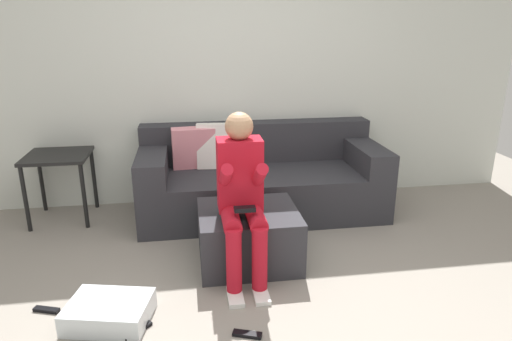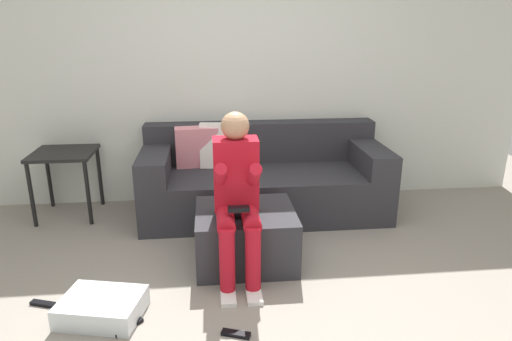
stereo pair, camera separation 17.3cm
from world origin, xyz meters
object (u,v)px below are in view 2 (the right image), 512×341
(couch_sectional, at_px, (262,179))
(remote_under_side_table, at_px, (43,304))
(person_seated, at_px, (237,190))
(storage_bin, at_px, (102,307))
(ottoman, at_px, (245,236))
(side_table, at_px, (64,162))
(remote_by_storage_bin, at_px, (128,327))
(remote_near_ottoman, at_px, (236,334))

(couch_sectional, height_order, remote_under_side_table, couch_sectional)
(person_seated, bearing_deg, remote_under_side_table, -168.23)
(couch_sectional, relative_size, remote_under_side_table, 13.53)
(remote_under_side_table, bearing_deg, storage_bin, -2.79)
(ottoman, height_order, side_table, side_table)
(remote_by_storage_bin, xyz_separation_m, remote_under_side_table, (-0.58, 0.29, 0.00))
(ottoman, xyz_separation_m, remote_near_ottoman, (-0.13, -0.87, -0.19))
(side_table, relative_size, remote_near_ottoman, 3.63)
(person_seated, relative_size, remote_by_storage_bin, 5.90)
(ottoman, bearing_deg, person_seated, -111.31)
(person_seated, distance_m, storage_bin, 1.12)
(remote_near_ottoman, height_order, remote_by_storage_bin, same)
(person_seated, distance_m, remote_under_side_table, 1.44)
(couch_sectional, relative_size, remote_near_ottoman, 13.15)
(storage_bin, xyz_separation_m, remote_by_storage_bin, (0.17, -0.13, -0.06))
(ottoman, relative_size, remote_under_side_table, 4.41)
(person_seated, height_order, remote_by_storage_bin, person_seated)
(person_seated, distance_m, remote_by_storage_bin, 1.09)
(storage_bin, xyz_separation_m, remote_under_side_table, (-0.41, 0.16, -0.06))
(storage_bin, bearing_deg, remote_under_side_table, 158.08)
(storage_bin, bearing_deg, person_seated, 26.49)
(remote_by_storage_bin, bearing_deg, ottoman, -1.37)
(side_table, bearing_deg, remote_by_storage_bin, -65.58)
(storage_bin, height_order, remote_by_storage_bin, storage_bin)
(person_seated, bearing_deg, remote_by_storage_bin, -141.03)
(couch_sectional, distance_m, remote_near_ottoman, 1.87)
(couch_sectional, height_order, ottoman, couch_sectional)
(side_table, distance_m, remote_near_ottoman, 2.44)
(person_seated, xyz_separation_m, remote_under_side_table, (-1.27, -0.26, -0.63))
(side_table, bearing_deg, couch_sectional, -2.83)
(side_table, bearing_deg, person_seated, -39.06)
(ottoman, bearing_deg, remote_by_storage_bin, -135.87)
(ottoman, bearing_deg, remote_under_side_table, -161.67)
(couch_sectional, bearing_deg, person_seated, -105.24)
(side_table, xyz_separation_m, remote_by_storage_bin, (0.80, -1.77, -0.51))
(couch_sectional, height_order, person_seated, person_seated)
(couch_sectional, distance_m, person_seated, 1.21)
(couch_sectional, distance_m, storage_bin, 1.96)
(remote_by_storage_bin, height_order, remote_under_side_table, same)
(ottoman, distance_m, storage_bin, 1.12)
(ottoman, relative_size, remote_near_ottoman, 4.29)
(side_table, relative_size, remote_by_storage_bin, 3.14)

